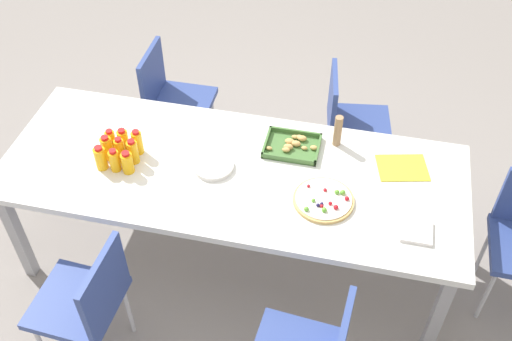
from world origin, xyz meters
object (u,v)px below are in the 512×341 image
(cardboard_tube, at_px, (338,131))
(party_table, at_px, (232,177))
(juice_bottle_8, at_px, (137,142))
(juice_bottle_1, at_px, (115,160))
(fruit_pizza, at_px, (324,200))
(chair_far_right, at_px, (349,119))
(juice_bottle_4, at_px, (120,150))
(chair_near_left, at_px, (88,300))
(juice_bottle_0, at_px, (101,158))
(chair_far_left, at_px, (171,96))
(juice_bottle_2, at_px, (127,163))
(juice_bottle_5, at_px, (133,152))
(paper_folder, at_px, (402,168))
(juice_bottle_3, at_px, (107,148))
(juice_bottle_7, at_px, (123,141))
(napkin_stack, at_px, (416,231))
(juice_bottle_6, at_px, (111,140))
(plate_stack, at_px, (213,166))
(snack_tray, at_px, (293,146))

(cardboard_tube, bearing_deg, party_table, -147.83)
(party_table, xyz_separation_m, juice_bottle_8, (-0.52, 0.02, 0.13))
(juice_bottle_1, distance_m, fruit_pizza, 1.10)
(chair_far_right, xyz_separation_m, juice_bottle_4, (-1.14, -0.89, 0.30))
(chair_near_left, bearing_deg, juice_bottle_0, 16.31)
(chair_far_left, bearing_deg, chair_far_right, 90.38)
(juice_bottle_2, bearing_deg, chair_near_left, -89.32)
(juice_bottle_5, bearing_deg, juice_bottle_0, -151.18)
(paper_folder, bearing_deg, fruit_pizza, -138.46)
(juice_bottle_3, xyz_separation_m, juice_bottle_7, (0.06, 0.07, -0.00))
(juice_bottle_8, relative_size, cardboard_tube, 0.80)
(fruit_pizza, distance_m, napkin_stack, 0.47)
(juice_bottle_1, distance_m, juice_bottle_7, 0.15)
(juice_bottle_6, distance_m, fruit_pizza, 1.19)
(chair_far_left, xyz_separation_m, plate_stack, (0.53, -0.82, 0.24))
(juice_bottle_7, relative_size, juice_bottle_8, 0.97)
(party_table, distance_m, cardboard_tube, 0.62)
(juice_bottle_8, relative_size, plate_stack, 0.70)
(juice_bottle_1, distance_m, plate_stack, 0.51)
(juice_bottle_1, height_order, juice_bottle_7, juice_bottle_7)
(juice_bottle_2, height_order, plate_stack, juice_bottle_2)
(cardboard_tube, height_order, paper_folder, cardboard_tube)
(juice_bottle_6, bearing_deg, plate_stack, -2.35)
(juice_bottle_5, bearing_deg, juice_bottle_4, -178.85)
(juice_bottle_6, bearing_deg, chair_near_left, -78.77)
(juice_bottle_2, bearing_deg, paper_folder, 13.58)
(party_table, distance_m, juice_bottle_2, 0.55)
(party_table, bearing_deg, juice_bottle_3, -175.50)
(paper_folder, bearing_deg, chair_near_left, -144.59)
(chair_far_right, xyz_separation_m, fruit_pizza, (-0.05, -0.95, 0.24))
(cardboard_tube, bearing_deg, juice_bottle_3, -162.38)
(juice_bottle_5, height_order, fruit_pizza, juice_bottle_5)
(party_table, relative_size, juice_bottle_3, 16.79)
(paper_folder, bearing_deg, juice_bottle_1, -166.99)
(juice_bottle_8, relative_size, snack_tray, 0.51)
(juice_bottle_4, xyz_separation_m, juice_bottle_5, (0.07, 0.00, -0.00))
(juice_bottle_4, relative_size, cardboard_tube, 0.79)
(paper_folder, bearing_deg, juice_bottle_4, -169.86)
(chair_far_left, distance_m, juice_bottle_1, 0.99)
(juice_bottle_5, bearing_deg, paper_folder, 10.59)
(plate_stack, xyz_separation_m, cardboard_tube, (0.61, 0.33, 0.08))
(chair_far_left, xyz_separation_m, juice_bottle_3, (-0.04, -0.87, 0.30))
(chair_far_right, height_order, juice_bottle_1, juice_bottle_1)
(juice_bottle_2, bearing_deg, snack_tray, 24.60)
(party_table, relative_size, juice_bottle_8, 16.29)
(juice_bottle_7, height_order, snack_tray, juice_bottle_7)
(juice_bottle_3, bearing_deg, juice_bottle_1, -46.28)
(juice_bottle_7, distance_m, fruit_pizza, 1.12)
(chair_near_left, bearing_deg, party_table, -30.43)
(snack_tray, bearing_deg, chair_far_right, 65.70)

